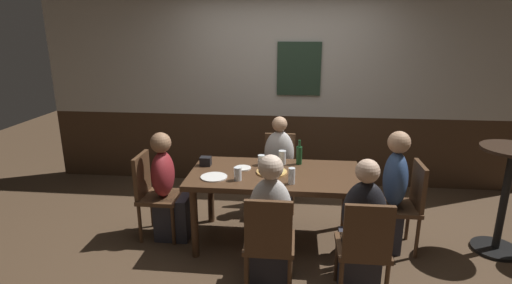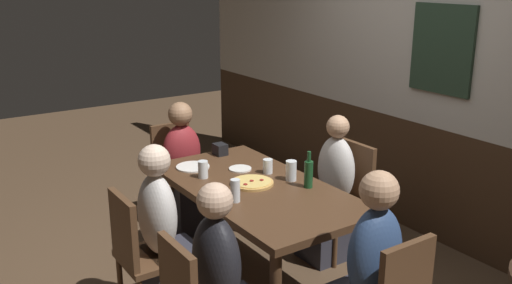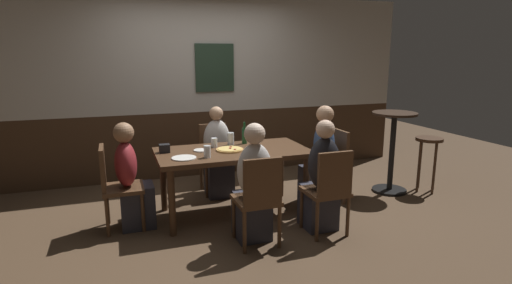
# 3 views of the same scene
# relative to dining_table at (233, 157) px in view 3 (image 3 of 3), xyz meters

# --- Properties ---
(ground_plane) EXTENTS (12.00, 12.00, 0.00)m
(ground_plane) POSITION_rel_dining_table_xyz_m (0.00, 0.00, -0.66)
(ground_plane) COLOR #4C3826
(wall_back) EXTENTS (6.40, 0.13, 2.60)m
(wall_back) POSITION_rel_dining_table_xyz_m (0.00, 1.65, 0.65)
(wall_back) COLOR #3D2819
(wall_back) RESTS_ON ground_plane
(dining_table) EXTENTS (1.66, 0.87, 0.74)m
(dining_table) POSITION_rel_dining_table_xyz_m (0.00, 0.00, 0.00)
(dining_table) COLOR #472D1C
(dining_table) RESTS_ON ground_plane
(chair_head_west) EXTENTS (0.40, 0.40, 0.88)m
(chair_head_west) POSITION_rel_dining_table_xyz_m (-1.25, 0.00, -0.16)
(chair_head_west) COLOR #513521
(chair_head_west) RESTS_ON ground_plane
(chair_mid_near) EXTENTS (0.40, 0.40, 0.88)m
(chair_mid_near) POSITION_rel_dining_table_xyz_m (0.00, -0.85, -0.16)
(chair_mid_near) COLOR #513521
(chair_mid_near) RESTS_ON ground_plane
(chair_right_near) EXTENTS (0.40, 0.40, 0.88)m
(chair_right_near) POSITION_rel_dining_table_xyz_m (0.73, -0.85, -0.16)
(chair_right_near) COLOR #513521
(chair_right_near) RESTS_ON ground_plane
(chair_mid_far) EXTENTS (0.40, 0.40, 0.88)m
(chair_mid_far) POSITION_rel_dining_table_xyz_m (0.00, 0.85, -0.16)
(chair_mid_far) COLOR #513521
(chair_mid_far) RESTS_ON ground_plane
(chair_head_east) EXTENTS (0.40, 0.40, 0.88)m
(chair_head_east) POSITION_rel_dining_table_xyz_m (1.25, 0.00, -0.16)
(chair_head_east) COLOR #513521
(chair_head_east) RESTS_ON ground_plane
(person_head_west) EXTENTS (0.37, 0.34, 1.11)m
(person_head_west) POSITION_rel_dining_table_xyz_m (-1.08, 0.00, -0.19)
(person_head_west) COLOR #2D2D38
(person_head_west) RESTS_ON ground_plane
(person_mid_near) EXTENTS (0.34, 0.37, 1.16)m
(person_mid_near) POSITION_rel_dining_table_xyz_m (0.00, -0.69, -0.17)
(person_mid_near) COLOR #2D2D38
(person_mid_near) RESTS_ON ground_plane
(person_right_near) EXTENTS (0.34, 0.37, 1.15)m
(person_right_near) POSITION_rel_dining_table_xyz_m (0.73, -0.69, -0.17)
(person_right_near) COLOR #2D2D38
(person_right_near) RESTS_ON ground_plane
(person_mid_far) EXTENTS (0.34, 0.37, 1.13)m
(person_mid_far) POSITION_rel_dining_table_xyz_m (-0.00, 0.69, -0.18)
(person_mid_far) COLOR #2D2D38
(person_mid_far) RESTS_ON ground_plane
(person_head_east) EXTENTS (0.37, 0.34, 1.19)m
(person_head_east) POSITION_rel_dining_table_xyz_m (1.09, 0.00, -0.15)
(person_head_east) COLOR #2D2D38
(person_head_east) RESTS_ON ground_plane
(pizza) EXTENTS (0.30, 0.30, 0.03)m
(pizza) POSITION_rel_dining_table_xyz_m (-0.04, -0.01, 0.10)
(pizza) COLOR tan
(pizza) RESTS_ON dining_table
(tumbler_water) EXTENTS (0.07, 0.07, 0.11)m
(tumbler_water) POSITION_rel_dining_table_xyz_m (-0.16, 0.21, 0.13)
(tumbler_water) COLOR silver
(tumbler_water) RESTS_ON dining_table
(pint_glass_stout) EXTENTS (0.07, 0.07, 0.12)m
(pint_glass_stout) POSITION_rel_dining_table_xyz_m (-0.34, -0.23, 0.14)
(pint_glass_stout) COLOR silver
(pint_glass_stout) RESTS_ON dining_table
(tumbler_short) EXTENTS (0.08, 0.08, 0.14)m
(tumbler_short) POSITION_rel_dining_table_xyz_m (0.05, 0.26, 0.15)
(tumbler_short) COLOR silver
(tumbler_short) RESTS_ON dining_table
(beer_glass_tall) EXTENTS (0.06, 0.06, 0.15)m
(beer_glass_tall) POSITION_rel_dining_table_xyz_m (0.16, -0.26, 0.15)
(beer_glass_tall) COLOR silver
(beer_glass_tall) RESTS_ON dining_table
(beer_bottle_green) EXTENTS (0.06, 0.06, 0.26)m
(beer_bottle_green) POSITION_rel_dining_table_xyz_m (0.23, 0.28, 0.18)
(beer_bottle_green) COLOR #194723
(beer_bottle_green) RESTS_ON dining_table
(plate_white_large) EXTENTS (0.25, 0.25, 0.01)m
(plate_white_large) POSITION_rel_dining_table_xyz_m (-0.57, -0.19, 0.09)
(plate_white_large) COLOR white
(plate_white_large) RESTS_ON dining_table
(plate_white_small) EXTENTS (0.17, 0.17, 0.01)m
(plate_white_small) POSITION_rel_dining_table_xyz_m (-0.33, 0.09, 0.09)
(plate_white_small) COLOR white
(plate_white_small) RESTS_ON dining_table
(condiment_caddy) EXTENTS (0.11, 0.09, 0.09)m
(condiment_caddy) POSITION_rel_dining_table_xyz_m (-0.72, 0.14, 0.13)
(condiment_caddy) COLOR black
(condiment_caddy) RESTS_ON dining_table
(side_bar_table) EXTENTS (0.56, 0.56, 1.05)m
(side_bar_table) POSITION_rel_dining_table_xyz_m (2.16, 0.05, -0.04)
(side_bar_table) COLOR black
(side_bar_table) RESTS_ON ground_plane
(bar_stool) EXTENTS (0.34, 0.34, 0.72)m
(bar_stool) POSITION_rel_dining_table_xyz_m (2.61, -0.10, -0.09)
(bar_stool) COLOR #422B1C
(bar_stool) RESTS_ON ground_plane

